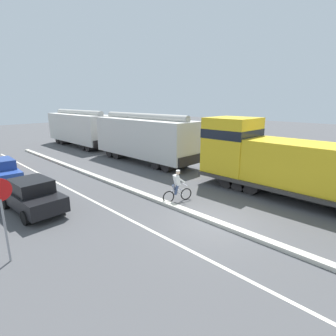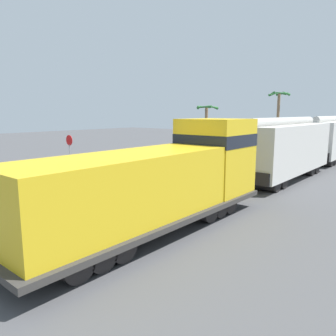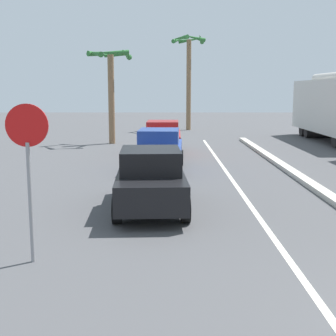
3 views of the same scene
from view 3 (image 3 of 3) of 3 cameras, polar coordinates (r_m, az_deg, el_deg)
name	(u,v)px [view 3 (image 3 of 3)]	position (r m, az deg, el deg)	size (l,w,h in m)	color
lane_stripe	(261,219)	(11.72, 11.23, -6.06)	(0.14, 36.00, 0.01)	silver
parked_car_black	(152,179)	(12.21, -2.00, -1.35)	(1.98, 4.27, 1.62)	black
parked_car_blue	(160,150)	(18.15, -0.95, 2.24)	(1.97, 4.27, 1.62)	#28479E
parked_car_red	(164,137)	(22.93, -0.50, 3.76)	(1.89, 4.23, 1.62)	red
stop_sign	(29,152)	(8.63, -16.56, 1.84)	(0.76, 0.08, 2.88)	gray
palm_tree_near	(112,73)	(27.53, -6.84, 11.42)	(2.64, 2.69, 5.45)	#846647
palm_tree_far	(190,62)	(36.73, 2.67, 12.79)	(2.63, 2.67, 7.30)	#846647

